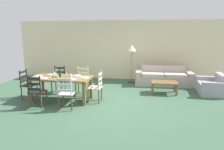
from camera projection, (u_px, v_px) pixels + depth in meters
ground_plane at (103, 101)px, 6.17m from camera, size 9.60×9.60×0.02m
wall_far at (118, 50)px, 9.07m from camera, size 9.60×0.16×2.70m
dining_table at (61, 80)px, 6.14m from camera, size 1.90×0.96×0.75m
dining_chair_near_left at (37, 91)px, 5.52m from camera, size 0.43×0.41×0.96m
dining_chair_near_right at (66, 93)px, 5.38m from camera, size 0.44×0.42×0.96m
dining_chair_far_left at (59, 80)px, 6.98m from camera, size 0.43×0.41×0.96m
dining_chair_far_right at (82, 81)px, 6.81m from camera, size 0.43×0.42×0.96m
dining_chair_head_west at (27, 84)px, 6.33m from camera, size 0.40×0.42×0.96m
dining_chair_head_east at (97, 87)px, 6.01m from camera, size 0.41×0.43×0.96m
dinner_plate_near_left at (44, 78)px, 5.95m from camera, size 0.24×0.24×0.02m
fork_near_left at (40, 78)px, 5.98m from camera, size 0.02×0.17×0.01m
dinner_plate_near_right at (72, 79)px, 5.81m from camera, size 0.24×0.24×0.02m
fork_near_right at (67, 79)px, 5.83m from camera, size 0.02×0.17×0.01m
dinner_plate_far_left at (52, 75)px, 6.43m from camera, size 0.24×0.24×0.02m
fork_far_left at (47, 75)px, 6.46m from camera, size 0.03×0.17×0.01m
dinner_plate_far_right at (78, 76)px, 6.29m from camera, size 0.24×0.24×0.02m
fork_far_right at (73, 76)px, 6.31m from camera, size 0.03×0.17×0.01m
dinner_plate_head_west at (38, 76)px, 6.24m from camera, size 0.24×0.24×0.02m
fork_head_west at (34, 76)px, 6.27m from camera, size 0.03×0.17×0.01m
dinner_plate_head_east at (85, 78)px, 5.99m from camera, size 0.24×0.24×0.02m
fork_head_east at (80, 78)px, 6.02m from camera, size 0.02×0.17×0.01m
wine_bottle at (60, 73)px, 6.11m from camera, size 0.07×0.07×0.32m
wine_glass_near_left at (50, 74)px, 6.02m from camera, size 0.06×0.06×0.16m
wine_glass_near_right at (77, 75)px, 5.86m from camera, size 0.06×0.06×0.16m
wine_glass_far_left at (54, 72)px, 6.28m from camera, size 0.06×0.06×0.16m
coffee_cup_primary at (71, 75)px, 6.15m from camera, size 0.07×0.07×0.09m
coffee_cup_secondary at (54, 75)px, 6.19m from camera, size 0.07×0.07×0.09m
candle_tall at (56, 74)px, 6.15m from camera, size 0.05×0.05×0.29m
candle_short at (67, 76)px, 6.04m from camera, size 0.05×0.05×0.16m
couch at (163, 78)px, 8.07m from camera, size 2.30×0.85×0.80m
coffee_table at (164, 84)px, 6.90m from camera, size 0.90×0.56×0.42m
armchair_upholstered at (213, 87)px, 6.89m from camera, size 0.86×1.20×0.72m
standing_lamp at (132, 50)px, 8.24m from camera, size 0.40×0.40×1.64m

